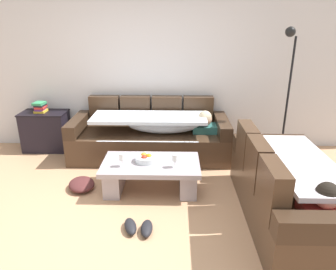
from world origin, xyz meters
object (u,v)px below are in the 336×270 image
object	(u,v)px
wine_glass_near_right	(175,158)
book_stack_on_cabinet	(40,107)
crumpled_garment	(82,184)
side_cabinet	(46,131)
coffee_table	(151,173)
pair_of_shoes	(139,227)
wine_glass_near_left	(122,157)
couch_near_window	(289,191)
floor_lamp	(287,87)
fruit_bowl	(146,158)
couch_along_wall	(152,136)

from	to	relation	value
wine_glass_near_right	book_stack_on_cabinet	size ratio (longest dim) A/B	0.76
book_stack_on_cabinet	crumpled_garment	world-z (taller)	book_stack_on_cabinet
side_cabinet	book_stack_on_cabinet	bearing A→B (deg)	178.17
coffee_table	pair_of_shoes	bearing A→B (deg)	-94.63
wine_glass_near_left	side_cabinet	distance (m)	2.06
couch_near_window	crumpled_garment	xyz separation A→B (m)	(-2.40, 0.58, -0.28)
coffee_table	pair_of_shoes	xyz separation A→B (m)	(-0.07, -0.84, -0.19)
wine_glass_near_right	couch_near_window	bearing A→B (deg)	-20.42
floor_lamp	crumpled_garment	xyz separation A→B (m)	(-2.81, -1.06, -1.06)
wine_glass_near_right	crumpled_garment	size ratio (longest dim) A/B	0.42
wine_glass_near_right	pair_of_shoes	bearing A→B (deg)	-117.06
couch_near_window	fruit_bowl	size ratio (longest dim) A/B	6.95
wine_glass_near_left	wine_glass_near_right	distance (m)	0.63
side_cabinet	coffee_table	bearing A→B (deg)	-35.32
fruit_bowl	crumpled_garment	xyz separation A→B (m)	(-0.83, -0.03, -0.36)
couch_near_window	floor_lamp	distance (m)	1.86
book_stack_on_cabinet	wine_glass_near_left	bearing A→B (deg)	-42.71
couch_along_wall	floor_lamp	bearing A→B (deg)	-0.04
pair_of_shoes	wine_glass_near_left	bearing A→B (deg)	110.12
couch_near_window	wine_glass_near_left	distance (m)	1.90
wine_glass_near_right	floor_lamp	world-z (taller)	floor_lamp
wine_glass_near_left	side_cabinet	xyz separation A→B (m)	(-1.49, 1.41, -0.17)
book_stack_on_cabinet	pair_of_shoes	xyz separation A→B (m)	(1.79, -2.13, -0.68)
fruit_bowl	book_stack_on_cabinet	xyz separation A→B (m)	(-1.80, 1.26, 0.30)
book_stack_on_cabinet	floor_lamp	world-z (taller)	floor_lamp
couch_near_window	side_cabinet	xyz separation A→B (m)	(-3.33, 1.87, -0.01)
couch_near_window	fruit_bowl	distance (m)	1.68
coffee_table	crumpled_garment	size ratio (longest dim) A/B	3.00
couch_near_window	pair_of_shoes	world-z (taller)	couch_near_window
wine_glass_near_right	wine_glass_near_left	bearing A→B (deg)	179.20
wine_glass_near_right	floor_lamp	xyz separation A→B (m)	(1.62, 1.19, 0.62)
wine_glass_near_left	pair_of_shoes	bearing A→B (deg)	-69.88
fruit_bowl	floor_lamp	xyz separation A→B (m)	(1.98, 1.03, 0.70)
side_cabinet	floor_lamp	size ratio (longest dim) A/B	0.37
couch_along_wall	book_stack_on_cabinet	size ratio (longest dim) A/B	10.98
couch_along_wall	book_stack_on_cabinet	bearing A→B (deg)	172.84
couch_along_wall	crumpled_garment	size ratio (longest dim) A/B	5.98
couch_along_wall	pair_of_shoes	bearing A→B (deg)	-90.38
wine_glass_near_left	wine_glass_near_right	world-z (taller)	same
pair_of_shoes	crumpled_garment	size ratio (longest dim) A/B	0.82
book_stack_on_cabinet	crumpled_garment	size ratio (longest dim) A/B	0.55
book_stack_on_cabinet	pair_of_shoes	distance (m)	2.87
wine_glass_near_right	crumpled_garment	distance (m)	1.27
couch_along_wall	crumpled_garment	world-z (taller)	couch_along_wall
fruit_bowl	pair_of_shoes	size ratio (longest dim) A/B	0.86
couch_near_window	wine_glass_near_right	distance (m)	1.30
couch_near_window	pair_of_shoes	distance (m)	1.62
couch_near_window	pair_of_shoes	xyz separation A→B (m)	(-1.58, -0.26, -0.29)
wine_glass_near_left	floor_lamp	xyz separation A→B (m)	(2.25, 1.18, 0.62)
fruit_bowl	floor_lamp	bearing A→B (deg)	27.57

